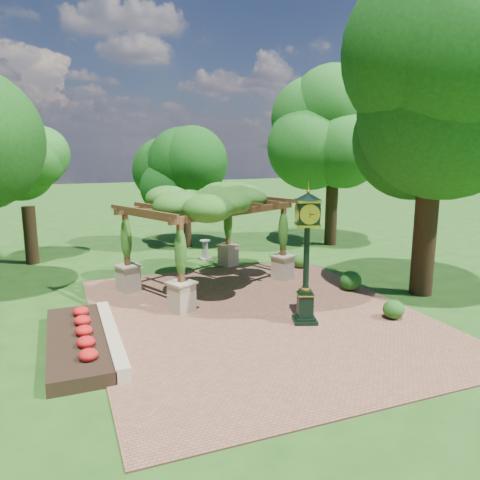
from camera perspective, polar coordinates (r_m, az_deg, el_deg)
name	(u,v)px	position (r m, az deg, el deg)	size (l,w,h in m)	color
ground	(270,327)	(14.37, 3.72, -10.48)	(120.00, 120.00, 0.00)	#1E4714
brick_plaza	(257,315)	(15.21, 2.10, -9.12)	(10.00, 12.00, 0.04)	brown
border_wall	(111,336)	(13.61, -15.41, -11.27)	(0.35, 5.00, 0.40)	#C6B793
flower_bed	(77,342)	(13.57, -19.26, -11.67)	(1.50, 5.00, 0.36)	red
pedestal_clock	(307,246)	(14.04, 8.15, -0.68)	(1.02, 1.02, 4.07)	black
pergola	(208,206)	(17.72, -3.95, 4.17)	(7.08, 5.94, 3.82)	tan
sundial	(205,251)	(22.46, -4.27, -1.35)	(0.60, 0.60, 0.94)	gray
shrub_front	(394,309)	(15.53, 18.21, -8.03)	(0.66, 0.66, 0.59)	#1F5317
shrub_mid	(351,281)	(18.06, 13.35, -4.83)	(0.80, 0.80, 0.72)	#174C15
shrub_back	(300,261)	(20.94, 7.36, -2.57)	(0.66, 0.66, 0.59)	#2D631C
tree_west_far	(24,161)	(23.21, -24.85, 8.68)	(3.08, 3.08, 6.85)	#2F2012
tree_north	(185,171)	(25.00, -6.74, 8.36)	(3.42, 3.42, 5.93)	#352215
tree_east_far	(335,126)	(25.88, 11.46, 13.42)	(4.18, 4.18, 9.29)	#312213
tree_east_near	(435,103)	(17.90, 22.70, 15.19)	(5.62, 5.62, 9.89)	#332114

